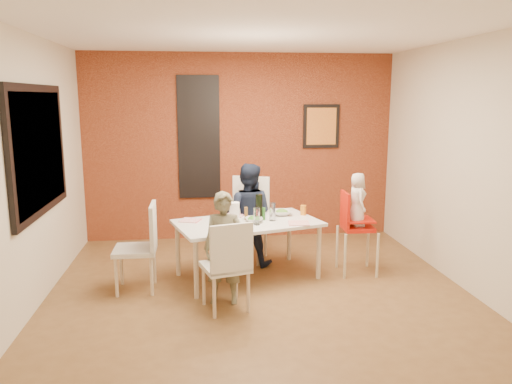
{
  "coord_description": "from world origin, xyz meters",
  "views": [
    {
      "loc": [
        -0.64,
        -5.03,
        2.08
      ],
      "look_at": [
        0.0,
        0.3,
        1.05
      ],
      "focal_mm": 35.0,
      "sensor_mm": 36.0,
      "label": 1
    }
  ],
  "objects": [
    {
      "name": "condiment_brown",
      "position": [
        -0.08,
        0.59,
        0.74
      ],
      "size": [
        0.04,
        0.04,
        0.15
      ],
      "primitive_type": "cylinder",
      "color": "brown",
      "rests_on": "dining_table"
    },
    {
      "name": "wall_right",
      "position": [
        2.25,
        0.0,
        1.35
      ],
      "size": [
        0.02,
        4.5,
        2.7
      ],
      "primitive_type": "cube",
      "color": "beige",
      "rests_on": "ground"
    },
    {
      "name": "sippy_cup",
      "position": [
        0.63,
        0.74,
        0.73
      ],
      "size": [
        0.07,
        0.07,
        0.12
      ],
      "primitive_type": "cylinder",
      "color": "orange",
      "rests_on": "dining_table"
    },
    {
      "name": "dining_table",
      "position": [
        -0.07,
        0.5,
        0.61
      ],
      "size": [
        1.79,
        1.31,
        0.67
      ],
      "rotation": [
        0.0,
        0.0,
        0.29
      ],
      "color": "white",
      "rests_on": "ground"
    },
    {
      "name": "wall_back",
      "position": [
        0.0,
        2.25,
        1.35
      ],
      "size": [
        4.5,
        0.02,
        2.7
      ],
      "primitive_type": "cube",
      "color": "beige",
      "rests_on": "ground"
    },
    {
      "name": "child_near",
      "position": [
        -0.38,
        -0.2,
        0.58
      ],
      "size": [
        0.46,
        0.34,
        1.15
      ],
      "primitive_type": "imported",
      "rotation": [
        0.0,
        0.0,
        -0.16
      ],
      "color": "brown",
      "rests_on": "ground"
    },
    {
      "name": "glassblock_strip",
      "position": [
        -0.6,
        2.21,
        1.5
      ],
      "size": [
        0.55,
        0.03,
        1.7
      ],
      "primitive_type": "cube",
      "color": "#B5BDC5",
      "rests_on": "wall_back"
    },
    {
      "name": "condiment_red",
      "position": [
        0.03,
        0.54,
        0.74
      ],
      "size": [
        0.04,
        0.04,
        0.14
      ],
      "primitive_type": "cylinder",
      "color": "red",
      "rests_on": "dining_table"
    },
    {
      "name": "high_chair",
      "position": [
        1.19,
        0.5,
        0.59
      ],
      "size": [
        0.43,
        0.43,
        0.99
      ],
      "rotation": [
        0.0,
        0.0,
        1.53
      ],
      "color": "red",
      "rests_on": "ground"
    },
    {
      "name": "toddler",
      "position": [
        1.22,
        0.5,
        0.9
      ],
      "size": [
        0.21,
        0.32,
        0.63
      ],
      "primitive_type": "imported",
      "rotation": [
        0.0,
        0.0,
        1.61
      ],
      "color": "silver",
      "rests_on": "high_chair"
    },
    {
      "name": "chair_near",
      "position": [
        -0.36,
        -0.44,
        0.51
      ],
      "size": [
        0.52,
        0.52,
        0.91
      ],
      "rotation": [
        0.0,
        0.0,
        3.41
      ],
      "color": "silver",
      "rests_on": "ground"
    },
    {
      "name": "wall_left",
      "position": [
        -2.25,
        0.0,
        1.35
      ],
      "size": [
        0.02,
        4.5,
        2.7
      ],
      "primitive_type": "cube",
      "color": "beige",
      "rests_on": "ground"
    },
    {
      "name": "wine_glass_a",
      "position": [
        0.01,
        0.34,
        0.77
      ],
      "size": [
        0.07,
        0.07,
        0.2
      ],
      "primitive_type": "cylinder",
      "color": "silver",
      "rests_on": "dining_table"
    },
    {
      "name": "picture_window_frame",
      "position": [
        -2.22,
        0.2,
        1.55
      ],
      "size": [
        0.05,
        1.7,
        1.3
      ],
      "primitive_type": "cube",
      "color": "black",
      "rests_on": "wall_left"
    },
    {
      "name": "paper_towel_roll",
      "position": [
        -0.23,
        0.38,
        0.8
      ],
      "size": [
        0.11,
        0.11,
        0.25
      ],
      "primitive_type": "cylinder",
      "color": "white",
      "rests_on": "dining_table"
    },
    {
      "name": "art_print_canvas",
      "position": [
        1.2,
        2.19,
        1.65
      ],
      "size": [
        0.44,
        0.01,
        0.54
      ],
      "primitive_type": "cube",
      "color": "orange",
      "rests_on": "wall_back"
    },
    {
      "name": "plate_far_mid",
      "position": [
        -0.19,
        0.82,
        0.67
      ],
      "size": [
        0.27,
        0.27,
        0.01
      ],
      "primitive_type": "cube",
      "rotation": [
        0.0,
        0.0,
        -0.38
      ],
      "color": "white",
      "rests_on": "dining_table"
    },
    {
      "name": "art_print_frame",
      "position": [
        1.2,
        2.21,
        1.65
      ],
      "size": [
        0.54,
        0.03,
        0.64
      ],
      "primitive_type": "cube",
      "color": "black",
      "rests_on": "wall_back"
    },
    {
      "name": "plate_far_left",
      "position": [
        -0.73,
        0.61,
        0.67
      ],
      "size": [
        0.27,
        0.27,
        0.01
      ],
      "primitive_type": "cube",
      "rotation": [
        0.0,
        0.0,
        -0.34
      ],
      "color": "white",
      "rests_on": "dining_table"
    },
    {
      "name": "wall_front",
      "position": [
        0.0,
        -2.25,
        1.35
      ],
      "size": [
        4.5,
        0.02,
        2.7
      ],
      "primitive_type": "cube",
      "color": "beige",
      "rests_on": "ground"
    },
    {
      "name": "brick_accent_wall",
      "position": [
        0.0,
        2.23,
        1.35
      ],
      "size": [
        4.5,
        0.02,
        2.7
      ],
      "primitive_type": "cube",
      "color": "maroon",
      "rests_on": "ground"
    },
    {
      "name": "wine_glass_b",
      "position": [
        0.22,
        0.51,
        0.77
      ],
      "size": [
        0.07,
        0.07,
        0.21
      ],
      "primitive_type": "cylinder",
      "color": "silver",
      "rests_on": "dining_table"
    },
    {
      "name": "salad_bowl_b",
      "position": [
        0.37,
        0.76,
        0.7
      ],
      "size": [
        0.25,
        0.25,
        0.06
      ],
      "primitive_type": "imported",
      "rotation": [
        0.0,
        0.0,
        0.06
      ],
      "color": "silver",
      "rests_on": "dining_table"
    },
    {
      "name": "salad_bowl_a",
      "position": [
        -0.0,
        0.47,
        0.69
      ],
      "size": [
        0.21,
        0.21,
        0.05
      ],
      "primitive_type": "imported",
      "rotation": [
        0.0,
        0.0,
        0.03
      ],
      "color": "silver",
      "rests_on": "dining_table"
    },
    {
      "name": "child_far",
      "position": [
        -0.02,
        0.97,
        0.64
      ],
      "size": [
        0.75,
        0.66,
        1.28
      ],
      "primitive_type": "imported",
      "rotation": [
        0.0,
        0.0,
        2.8
      ],
      "color": "#151D30",
      "rests_on": "ground"
    },
    {
      "name": "plate_near_right",
      "position": [
        0.49,
        0.33,
        0.68
      ],
      "size": [
        0.26,
        0.26,
        0.01
      ],
      "primitive_type": "cube",
      "rotation": [
        0.0,
        0.0,
        -0.13
      ],
      "color": "white",
      "rests_on": "dining_table"
    },
    {
      "name": "plate_near_left",
      "position": [
        -0.35,
        0.07,
        0.68
      ],
      "size": [
        0.27,
        0.27,
        0.01
      ],
      "primitive_type": "cube",
      "rotation": [
        0.0,
        0.0,
        0.21
      ],
      "color": "silver",
      "rests_on": "dining_table"
    },
    {
      "name": "ceiling",
      "position": [
        0.0,
        0.0,
        2.7
      ],
      "size": [
        4.5,
        4.5,
        0.02
      ],
      "primitive_type": "cube",
      "color": "white",
      "rests_on": "wall_back"
    },
    {
      "name": "condiment_green",
      "position": [
        0.12,
        0.55,
        0.74
      ],
      "size": [
        0.04,
        0.04,
        0.15
      ],
      "primitive_type": "cylinder",
      "color": "#2B6A23",
      "rests_on": "dining_table"
    },
    {
      "name": "wine_bottle",
      "position": [
        0.07,
        0.56,
        0.82
      ],
      "size": [
        0.08,
        0.08,
        0.3
      ],
      "primitive_type": "cylinder",
      "color": "black",
      "rests_on": "dining_table"
    },
    {
      "name": "picture_window_pane",
      "position": [
        -2.21,
        0.2,
        1.55
      ],
      "size": [
        0.02,
        1.55,
        1.15
      ],
      "primitive_type": "cube",
      "color": "black",
      "rests_on": "wall_left"
    },
    {
      "name": "chair_far",
      "position": [
        0.01,
        1.22,
        0.59
      ],
      "size": [
        0.63,
        0.63,
        1.06
      ],
      "rotation": [
        0.0,
        0.0,
        -0.36
      ],
      "color": "white",
      "rests_on": "ground"
    },
    {
      "name": "glassblock_surround",
      "position": [
        -0.6,
        2.21,
        1.5
      ],
      "size": [
        0.6,
        0.03,
        1.76
      ],
      "primitive_type": "cube",
      "color": "black",
      "rests_on": "wall_back"
    },
    {
      "name": "ground",
      "position": [
        0.0,
        0.0,
        0.0
      ],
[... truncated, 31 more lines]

